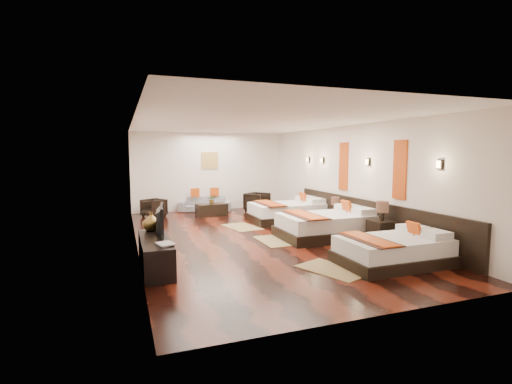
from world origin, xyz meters
name	(u,v)px	position (x,y,z in m)	size (l,w,h in m)	color
floor	(254,237)	(0.00, 0.00, 0.00)	(5.50, 9.50, 0.01)	black
ceiling	(254,122)	(0.00, 0.00, 2.80)	(5.50, 9.50, 0.01)	white
back_wall	(210,171)	(0.00, 4.75, 1.40)	(5.50, 0.01, 2.80)	silver
left_wall	(135,184)	(-2.75, 0.00, 1.40)	(0.01, 9.50, 2.80)	silver
right_wall	(350,178)	(2.75, 0.00, 1.40)	(0.01, 9.50, 2.80)	silver
headboard_panel	(366,218)	(2.71, -0.80, 0.45)	(0.08, 6.60, 0.90)	black
bed_near	(394,250)	(1.70, -3.01, 0.27)	(2.03, 1.28, 0.77)	black
bed_mid	(328,225)	(1.70, -0.66, 0.31)	(2.35, 1.48, 0.90)	black
bed_far	(288,212)	(1.70, 1.65, 0.29)	(2.25, 1.42, 0.86)	black
nightstand_a	(382,230)	(2.44, -1.72, 0.35)	(0.50, 0.50, 0.99)	black
nightstand_b	(335,217)	(2.44, 0.22, 0.31)	(0.44, 0.44, 0.87)	black
jute_mat_near	(333,269)	(0.45, -2.92, 0.01)	(0.75, 1.20, 0.01)	olive
jute_mat_mid	(276,241)	(0.36, -0.57, 0.01)	(0.75, 1.20, 0.01)	olive
jute_mat_far	(242,227)	(0.10, 1.27, 0.01)	(0.75, 1.20, 0.01)	olive
tv_console	(155,254)	(-2.50, -1.77, 0.28)	(0.50, 1.80, 0.55)	black
tv	(157,221)	(-2.45, -1.59, 0.83)	(0.98, 0.13, 0.57)	black
book	(158,245)	(-2.50, -2.34, 0.57)	(0.26, 0.35, 0.03)	black
figurine	(151,221)	(-2.50, -1.03, 0.73)	(0.35, 0.35, 0.36)	brown
sofa	(205,204)	(-0.26, 4.45, 0.27)	(1.82, 0.71, 0.53)	slate
armchair_left	(154,208)	(-2.07, 3.86, 0.29)	(0.63, 0.65, 0.59)	black
armchair_right	(257,202)	(1.49, 3.80, 0.33)	(0.71, 0.73, 0.67)	black
coffee_table	(212,210)	(-0.26, 3.43, 0.20)	(1.00, 0.50, 0.40)	black
table_plant	(212,199)	(-0.24, 3.46, 0.55)	(0.26, 0.23, 0.29)	#2B6321
orange_panel_a	(400,170)	(2.73, -1.90, 1.70)	(0.04, 0.40, 1.30)	#D86014
orange_panel_b	(344,166)	(2.73, 0.30, 1.70)	(0.04, 0.40, 1.30)	#D86014
sconce_near	(440,164)	(2.70, -3.00, 1.85)	(0.07, 0.12, 0.18)	black
sconce_mid	(368,162)	(2.70, -0.80, 1.85)	(0.07, 0.12, 0.18)	black
sconce_far	(322,160)	(2.70, 1.40, 1.85)	(0.07, 0.12, 0.18)	black
sconce_lounge	(308,160)	(2.70, 2.30, 1.85)	(0.07, 0.12, 0.18)	black
gold_artwork	(210,160)	(0.00, 4.73, 1.80)	(0.60, 0.04, 0.60)	#AD873F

